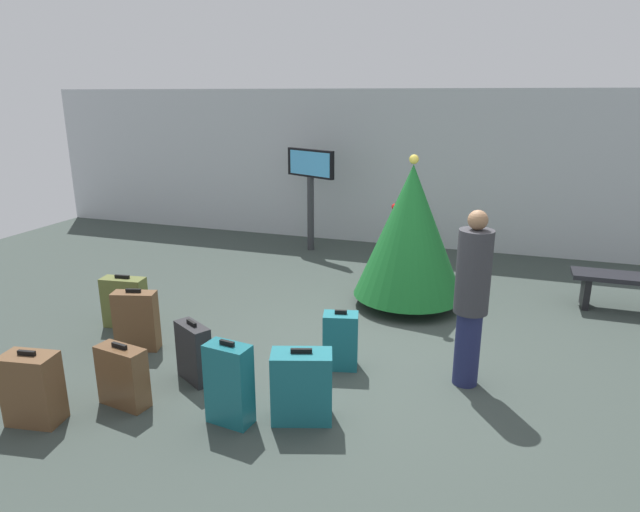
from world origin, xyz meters
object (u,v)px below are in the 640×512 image
(holiday_tree, at_px, (411,231))
(suitcase_1, at_px, (229,384))
(suitcase_0, at_px, (33,389))
(suitcase_2, at_px, (123,376))
(flight_info_kiosk, at_px, (310,178))
(waiting_bench, at_px, (638,285))
(suitcase_7, at_px, (340,341))
(suitcase_5, at_px, (125,302))
(suitcase_3, at_px, (136,321))
(suitcase_6, at_px, (194,353))
(traveller_0, at_px, (472,295))
(suitcase_4, at_px, (302,387))

(holiday_tree, xyz_separation_m, suitcase_1, (-0.96, -3.20, -0.65))
(suitcase_0, relative_size, suitcase_2, 1.11)
(flight_info_kiosk, height_order, suitcase_0, flight_info_kiosk)
(flight_info_kiosk, distance_m, suitcase_0, 5.98)
(flight_info_kiosk, xyz_separation_m, waiting_bench, (4.96, -1.45, -0.93))
(holiday_tree, distance_m, flight_info_kiosk, 3.05)
(waiting_bench, relative_size, suitcase_7, 2.50)
(flight_info_kiosk, height_order, suitcase_5, flight_info_kiosk)
(suitcase_3, distance_m, suitcase_6, 1.04)
(flight_info_kiosk, relative_size, waiting_bench, 1.14)
(flight_info_kiosk, bearing_deg, waiting_bench, -16.35)
(holiday_tree, height_order, flight_info_kiosk, holiday_tree)
(suitcase_3, height_order, suitcase_6, suitcase_3)
(suitcase_1, bearing_deg, suitcase_5, 146.45)
(suitcase_5, height_order, suitcase_7, suitcase_5)
(suitcase_3, height_order, suitcase_5, suitcase_3)
(suitcase_3, bearing_deg, suitcase_7, 7.62)
(traveller_0, bearing_deg, suitcase_3, -173.80)
(holiday_tree, bearing_deg, suitcase_7, -100.19)
(suitcase_2, relative_size, suitcase_4, 0.90)
(suitcase_3, xyz_separation_m, suitcase_4, (2.19, -0.71, -0.02))
(traveller_0, xyz_separation_m, suitcase_0, (-3.44, -1.85, -0.60))
(suitcase_0, bearing_deg, suitcase_2, 40.59)
(waiting_bench, distance_m, suitcase_7, 4.14)
(holiday_tree, height_order, suitcase_5, holiday_tree)
(waiting_bench, distance_m, suitcase_0, 6.96)
(suitcase_2, relative_size, suitcase_5, 0.93)
(suitcase_2, relative_size, suitcase_6, 0.96)
(holiday_tree, xyz_separation_m, suitcase_7, (-0.35, -1.95, -0.72))
(holiday_tree, relative_size, suitcase_1, 2.62)
(flight_info_kiosk, bearing_deg, suitcase_7, -66.57)
(flight_info_kiosk, distance_m, suitcase_7, 4.59)
(suitcase_7, bearing_deg, traveller_0, 3.61)
(suitcase_0, height_order, suitcase_5, suitcase_0)
(suitcase_3, xyz_separation_m, suitcase_6, (0.96, -0.41, -0.04))
(suitcase_3, distance_m, suitcase_5, 0.71)
(holiday_tree, relative_size, traveller_0, 1.16)
(suitcase_0, xyz_separation_m, suitcase_7, (2.19, 1.77, -0.02))
(suitcase_2, bearing_deg, suitcase_5, 126.85)
(waiting_bench, relative_size, suitcase_3, 2.25)
(suitcase_7, bearing_deg, suitcase_5, 176.26)
(suitcase_2, bearing_deg, waiting_bench, 39.39)
(suitcase_0, xyz_separation_m, suitcase_2, (0.55, 0.47, -0.03))
(traveller_0, bearing_deg, holiday_tree, 115.44)
(suitcase_3, xyz_separation_m, suitcase_7, (2.24, 0.30, -0.04))
(flight_info_kiosk, distance_m, suitcase_4, 5.50)
(suitcase_0, relative_size, suitcase_3, 0.95)
(suitcase_7, bearing_deg, holiday_tree, 79.81)
(suitcase_2, bearing_deg, traveller_0, 25.55)
(waiting_bench, distance_m, traveller_0, 3.27)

